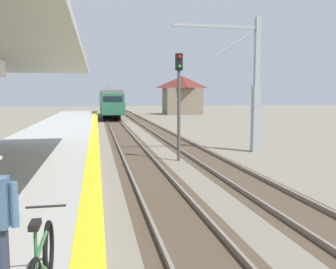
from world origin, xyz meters
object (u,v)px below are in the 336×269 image
(approaching_train, at_px, (110,102))
(bicycle_beside_commuter, at_px, (42,267))
(catenary_pylon_far_side, at_px, (251,88))
(rail_signal_post, at_px, (179,96))
(distant_trackside_house, at_px, (182,94))

(approaching_train, relative_size, bicycle_beside_commuter, 10.77)
(bicycle_beside_commuter, bearing_deg, catenary_pylon_far_side, 58.66)
(rail_signal_post, bearing_deg, approaching_train, 93.03)
(rail_signal_post, relative_size, catenary_pylon_far_side, 0.69)
(approaching_train, xyz_separation_m, catenary_pylon_far_side, (6.52, -34.64, 1.43))
(catenary_pylon_far_side, bearing_deg, approaching_train, 100.66)
(rail_signal_post, height_order, catenary_pylon_far_side, catenary_pylon_far_side)
(bicycle_beside_commuter, relative_size, distant_trackside_house, 0.28)
(approaching_train, xyz_separation_m, distant_trackside_house, (12.23, 6.05, 1.16))
(bicycle_beside_commuter, height_order, rail_signal_post, rail_signal_post)
(approaching_train, distance_m, catenary_pylon_far_side, 35.28)
(bicycle_beside_commuter, bearing_deg, distant_trackside_house, 75.07)
(rail_signal_post, bearing_deg, bicycle_beside_commuter, -109.22)
(rail_signal_post, bearing_deg, distant_trackside_house, 76.42)
(bicycle_beside_commuter, xyz_separation_m, distant_trackside_house, (14.86, 55.73, 2.04))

